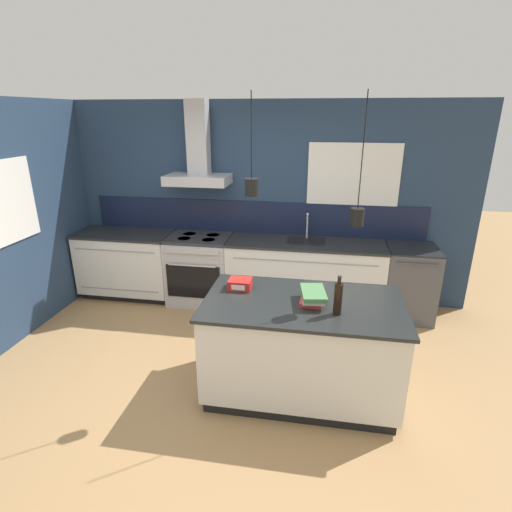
# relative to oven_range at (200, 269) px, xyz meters

# --- Properties ---
(ground_plane) EXTENTS (16.00, 16.00, 0.00)m
(ground_plane) POSITION_rel_oven_range_xyz_m (0.68, -1.69, -0.46)
(ground_plane) COLOR #A87F51
(ground_plane) RESTS_ON ground
(wall_back) EXTENTS (5.60, 2.07, 2.60)m
(wall_back) POSITION_rel_oven_range_xyz_m (0.65, 0.32, 0.90)
(wall_back) COLOR navy
(wall_back) RESTS_ON ground_plane
(wall_left) EXTENTS (0.08, 3.80, 2.60)m
(wall_left) POSITION_rel_oven_range_xyz_m (-1.75, -0.99, 0.85)
(wall_left) COLOR navy
(wall_left) RESTS_ON ground_plane
(counter_run_left) EXTENTS (1.29, 0.64, 0.91)m
(counter_run_left) POSITION_rel_oven_range_xyz_m (-1.05, 0.01, 0.01)
(counter_run_left) COLOR black
(counter_run_left) RESTS_ON ground_plane
(counter_run_sink) EXTENTS (1.99, 0.64, 1.24)m
(counter_run_sink) POSITION_rel_oven_range_xyz_m (1.40, 0.01, 0.01)
(counter_run_sink) COLOR black
(counter_run_sink) RESTS_ON ground_plane
(oven_range) EXTENTS (0.82, 0.66, 0.91)m
(oven_range) POSITION_rel_oven_range_xyz_m (0.00, 0.00, 0.00)
(oven_range) COLOR #B5B5BA
(oven_range) RESTS_ON ground_plane
(dishwasher) EXTENTS (0.60, 0.65, 0.91)m
(dishwasher) POSITION_rel_oven_range_xyz_m (2.68, 0.00, 0.00)
(dishwasher) COLOR #4C4C51
(dishwasher) RESTS_ON ground_plane
(kitchen_island) EXTENTS (1.72, 0.97, 0.91)m
(kitchen_island) POSITION_rel_oven_range_xyz_m (1.46, -1.68, 0.00)
(kitchen_island) COLOR black
(kitchen_island) RESTS_ON ground_plane
(bottle_on_island) EXTENTS (0.07, 0.07, 0.33)m
(bottle_on_island) POSITION_rel_oven_range_xyz_m (1.74, -1.86, 0.60)
(bottle_on_island) COLOR black
(bottle_on_island) RESTS_ON kitchen_island
(book_stack) EXTENTS (0.25, 0.36, 0.11)m
(book_stack) POSITION_rel_oven_range_xyz_m (1.54, -1.69, 0.52)
(book_stack) COLOR #B2332D
(book_stack) RESTS_ON kitchen_island
(red_supply_box) EXTENTS (0.21, 0.18, 0.09)m
(red_supply_box) POSITION_rel_oven_range_xyz_m (0.87, -1.51, 0.50)
(red_supply_box) COLOR red
(red_supply_box) RESTS_ON kitchen_island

